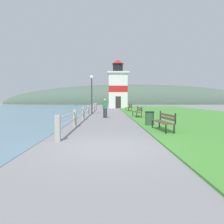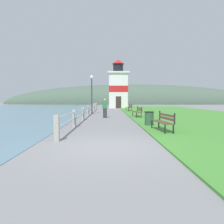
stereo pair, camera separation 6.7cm
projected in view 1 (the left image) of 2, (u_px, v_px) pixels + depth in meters
name	position (u px, v px, depth m)	size (l,w,h in m)	color
ground_plane	(106.00, 147.00, 7.00)	(160.00, 160.00, 0.00)	slate
grass_verge	(185.00, 114.00, 22.06)	(12.00, 44.84, 0.06)	#428433
seawall_railing	(88.00, 110.00, 20.12)	(0.18, 24.59, 0.97)	#A8A399
park_bench_near	(164.00, 120.00, 10.28)	(0.67, 1.99, 0.94)	brown
park_bench_midway	(138.00, 111.00, 18.37)	(0.57, 1.98, 0.94)	brown
park_bench_far	(129.00, 107.00, 27.48)	(0.64, 1.88, 0.94)	brown
lighthouse	(118.00, 87.00, 37.95)	(3.64, 3.64, 8.39)	white
person_strolling	(105.00, 107.00, 17.99)	(0.42, 0.29, 1.58)	#28282D
trash_bin	(150.00, 119.00, 12.45)	(0.54, 0.54, 0.84)	#2D5138
lamp_post	(92.00, 87.00, 22.33)	(0.36, 0.36, 3.96)	#333338
distant_hillside	(134.00, 104.00, 66.92)	(80.00, 16.00, 12.00)	#475B4C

